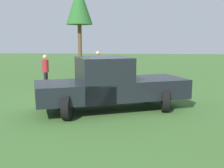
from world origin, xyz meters
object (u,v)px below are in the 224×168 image
pickup_truck (108,83)px  tree_back_left (79,5)px  person_bystander (45,69)px  person_visitor (98,64)px

pickup_truck → tree_back_left: (-12.45, -3.63, 4.15)m
pickup_truck → person_bystander: bearing=109.4°
person_bystander → person_visitor: size_ratio=0.95×
person_visitor → pickup_truck: bearing=5.4°
pickup_truck → person_bystander: pickup_truck is taller
pickup_truck → tree_back_left: bearing=83.9°
pickup_truck → person_bystander: (-4.01, -3.58, 0.00)m
pickup_truck → tree_back_left: tree_back_left is taller
person_bystander → person_visitor: bearing=47.7°
person_bystander → person_visitor: person_visitor is taller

